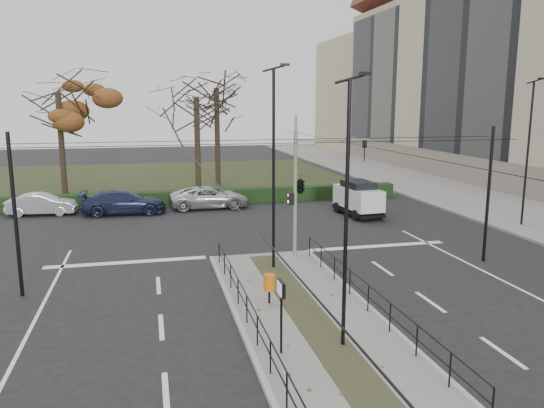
{
  "coord_description": "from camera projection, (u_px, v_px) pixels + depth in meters",
  "views": [
    {
      "loc": [
        -4.87,
        -18.12,
        6.96
      ],
      "look_at": [
        0.99,
        6.91,
        2.06
      ],
      "focal_mm": 35.0,
      "sensor_mm": 36.0,
      "label": 1
    }
  ],
  "objects": [
    {
      "name": "bare_tree_near",
      "position": [
        196.0,
        104.0,
        40.62
      ],
      "size": [
        7.23,
        7.23,
        9.72
      ],
      "color": "black",
      "rests_on": "park"
    },
    {
      "name": "median_island",
      "position": [
        308.0,
        317.0,
        17.33
      ],
      "size": [
        4.4,
        15.0,
        0.14
      ],
      "primitive_type": "cube",
      "color": "slate",
      "rests_on": "ground"
    },
    {
      "name": "sidewalk_east",
      "position": [
        427.0,
        186.0,
        44.79
      ],
      "size": [
        8.0,
        90.0,
        0.14
      ],
      "primitive_type": "cube",
      "color": "slate",
      "rests_on": "ground"
    },
    {
      "name": "white_van",
      "position": [
        358.0,
        197.0,
        33.19
      ],
      "size": [
        2.15,
        4.13,
        2.2
      ],
      "color": "silver",
      "rests_on": "ground"
    },
    {
      "name": "parked_car_fourth",
      "position": [
        210.0,
        197.0,
        35.72
      ],
      "size": [
        5.26,
        2.45,
        1.46
      ],
      "primitive_type": "imported",
      "rotation": [
        0.0,
        0.0,
        1.57
      ],
      "color": "#B1B5BA",
      "rests_on": "ground"
    },
    {
      "name": "streetlamp_median_far",
      "position": [
        274.0,
        167.0,
        21.62
      ],
      "size": [
        0.7,
        0.14,
        8.38
      ],
      "color": "black",
      "rests_on": "median_island"
    },
    {
      "name": "streetlamp_sidewalk",
      "position": [
        528.0,
        152.0,
        29.53
      ],
      "size": [
        0.69,
        0.14,
        8.2
      ],
      "color": "black",
      "rests_on": "sidewalk_east"
    },
    {
      "name": "bare_tree_center",
      "position": [
        217.0,
        95.0,
        43.83
      ],
      "size": [
        6.02,
        6.02,
        10.77
      ],
      "color": "black",
      "rests_on": "park"
    },
    {
      "name": "parked_car_third",
      "position": [
        123.0,
        202.0,
        33.8
      ],
      "size": [
        5.34,
        2.32,
        1.53
      ],
      "primitive_type": "imported",
      "rotation": [
        0.0,
        0.0,
        1.54
      ],
      "color": "#1B2340",
      "rests_on": "ground"
    },
    {
      "name": "traffic_light",
      "position": [
        302.0,
        183.0,
        23.8
      ],
      "size": [
        3.84,
        2.2,
        5.64
      ],
      "color": "slate",
      "rests_on": "median_island"
    },
    {
      "name": "apartment_block",
      "position": [
        524.0,
        64.0,
        46.97
      ],
      "size": [
        13.09,
        52.1,
        21.64
      ],
      "color": "tan",
      "rests_on": "ground"
    },
    {
      "name": "parked_car_second",
      "position": [
        42.0,
        204.0,
        33.48
      ],
      "size": [
        4.27,
        1.75,
        1.38
      ],
      "primitive_type": "imported",
      "rotation": [
        0.0,
        0.0,
        1.5
      ],
      "color": "#B1B5BA",
      "rests_on": "ground"
    },
    {
      "name": "median_railing",
      "position": [
        309.0,
        292.0,
        17.06
      ],
      "size": [
        4.14,
        13.24,
        0.92
      ],
      "color": "black",
      "rests_on": "median_island"
    },
    {
      "name": "litter_bin",
      "position": [
        269.0,
        283.0,
        18.25
      ],
      "size": [
        0.4,
        0.4,
        1.03
      ],
      "color": "black",
      "rests_on": "median_island"
    },
    {
      "name": "info_panel",
      "position": [
        281.0,
        297.0,
        14.42
      ],
      "size": [
        0.12,
        0.54,
        2.09
      ],
      "color": "black",
      "rests_on": "median_island"
    },
    {
      "name": "rust_tree",
      "position": [
        58.0,
        92.0,
        39.59
      ],
      "size": [
        8.13,
        8.13,
        10.11
      ],
      "color": "black",
      "rests_on": "park"
    },
    {
      "name": "streetlamp_median_near",
      "position": [
        347.0,
        212.0,
        14.5
      ],
      "size": [
        0.64,
        0.13,
        7.64
      ],
      "color": "black",
      "rests_on": "median_island"
    },
    {
      "name": "catenary",
      "position": [
        278.0,
        196.0,
        20.64
      ],
      "size": [
        20.0,
        34.0,
        6.0
      ],
      "color": "black",
      "rests_on": "ground"
    },
    {
      "name": "ground",
      "position": [
        288.0,
        293.0,
        19.73
      ],
      "size": [
        140.0,
        140.0,
        0.0
      ],
      "primitive_type": "plane",
      "color": "black",
      "rests_on": "ground"
    },
    {
      "name": "park",
      "position": [
        137.0,
        179.0,
        48.98
      ],
      "size": [
        38.0,
        26.0,
        0.1
      ],
      "primitive_type": "cube",
      "color": "black",
      "rests_on": "ground"
    },
    {
      "name": "hedge",
      "position": [
        133.0,
        200.0,
        36.08
      ],
      "size": [
        38.0,
        1.0,
        1.0
      ],
      "primitive_type": "cube",
      "color": "black",
      "rests_on": "ground"
    }
  ]
}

